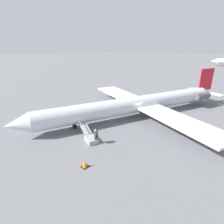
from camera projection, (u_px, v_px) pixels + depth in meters
The scene contains 5 objects.
ground_plane at pixel (135, 116), 27.22m from camera, with size 600.00×600.00×0.00m, color slate.
airplane_main at pixel (141, 104), 26.96m from camera, with size 33.88×26.79×6.50m.
boarding_stairs at pixel (90, 137), 20.17m from camera, with size 2.35×4.11×1.64m.
passenger at pixel (96, 136), 19.16m from camera, with size 0.44×0.57×1.74m.
traffic_cone_near_stairs at pixel (85, 164), 15.60m from camera, with size 0.60×0.60×0.66m.
Camera 1 is at (21.12, 14.34, 10.10)m, focal length 28.00 mm.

